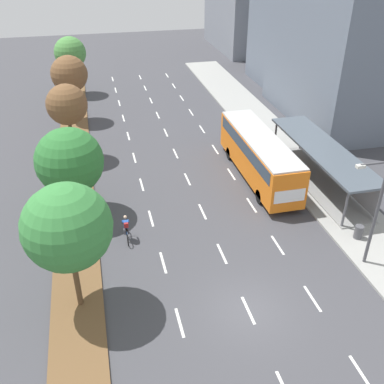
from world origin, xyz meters
name	(u,v)px	position (x,y,z in m)	size (l,w,h in m)	color
ground_plane	(248,310)	(0.00, 0.00, 0.00)	(140.00, 140.00, 0.00)	#424247
median_strip	(75,154)	(-8.30, 20.00, 0.06)	(2.60, 52.00, 0.12)	brown
sidewalk_right	(270,135)	(9.25, 20.00, 0.07)	(4.50, 52.00, 0.15)	#9E9E99
lane_divider_left	(134,158)	(-3.50, 18.29, 0.00)	(0.14, 47.59, 0.01)	white
lane_divider_center	(176,153)	(0.00, 18.29, 0.00)	(0.14, 47.59, 0.01)	white
lane_divider_right	(215,149)	(3.50, 18.29, 0.00)	(0.14, 47.59, 0.01)	white
bus_shelter	(324,161)	(9.53, 10.77, 1.87)	(2.90, 12.02, 2.86)	gray
bus	(259,153)	(5.25, 12.82, 2.07)	(2.54, 11.29, 3.37)	orange
cyclist	(126,229)	(-5.26, 7.21, 0.79)	(0.46, 1.82, 1.71)	black
median_tree_nearest	(67,227)	(-8.12, 2.32, 4.81)	(4.14, 4.14, 6.77)	brown
median_tree_second	(69,161)	(-8.17, 10.79, 3.94)	(4.26, 4.26, 5.96)	brown
median_tree_third	(67,105)	(-8.30, 19.26, 4.65)	(3.18, 3.18, 6.15)	brown
median_tree_fourth	(69,74)	(-8.15, 27.74, 4.66)	(3.42, 3.42, 6.27)	brown
median_tree_fifth	(70,53)	(-8.08, 36.21, 4.65)	(3.45, 3.45, 6.27)	brown
streetlight	(375,206)	(7.42, 1.89, 3.89)	(1.91, 0.24, 6.50)	#4C4C51
trash_bin	(359,232)	(8.45, 3.99, 0.57)	(0.52, 0.52, 0.85)	#4C4C51
building_near_right	(341,2)	(16.06, 23.04, 10.82)	(6.98, 15.25, 21.65)	slate
building_tall_right	(253,2)	(19.23, 53.36, 6.76)	(10.75, 15.66, 13.53)	gray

